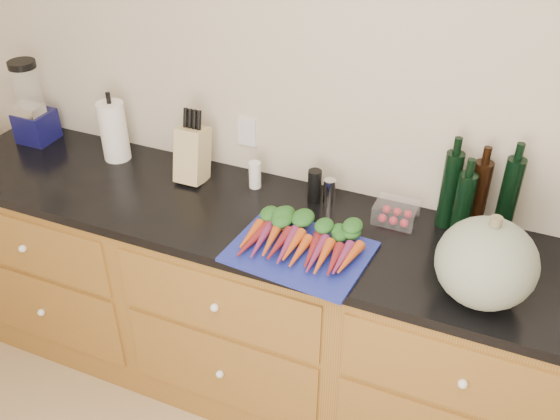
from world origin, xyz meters
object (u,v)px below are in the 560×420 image
at_px(knife_block, 192,155).
at_px(cutting_board, 300,252).
at_px(squash, 486,263).
at_px(paper_towel, 114,131).
at_px(tomato_box, 396,212).
at_px(carrots, 303,240).
at_px(blender_appliance, 32,107).

bearing_deg(knife_block, cutting_board, -26.74).
height_order(squash, knife_block, squash).
distance_m(cutting_board, paper_towel, 1.05).
xyz_separation_m(cutting_board, tomato_box, (0.26, 0.33, 0.03)).
height_order(carrots, blender_appliance, blender_appliance).
height_order(cutting_board, knife_block, knife_block).
height_order(cutting_board, squash, squash).
bearing_deg(paper_towel, tomato_box, 0.46).
xyz_separation_m(blender_appliance, knife_block, (0.84, -0.02, -0.05)).
bearing_deg(knife_block, paper_towel, 177.13).
distance_m(carrots, knife_block, 0.66).
bearing_deg(blender_appliance, cutting_board, -12.50).
relative_size(squash, blender_appliance, 0.83).
xyz_separation_m(squash, knife_block, (-1.21, 0.29, -0.03)).
height_order(cutting_board, blender_appliance, blender_appliance).
xyz_separation_m(cutting_board, paper_towel, (-0.99, 0.32, 0.12)).
distance_m(cutting_board, tomato_box, 0.42).
xyz_separation_m(cutting_board, carrots, (-0.00, 0.03, 0.03)).
distance_m(carrots, paper_towel, 1.04).
height_order(cutting_board, carrots, carrots).
bearing_deg(carrots, squash, -1.84).
distance_m(knife_block, tomato_box, 0.86).
xyz_separation_m(carrots, blender_appliance, (-1.43, 0.29, 0.13)).
distance_m(squash, knife_block, 1.24).
xyz_separation_m(paper_towel, knife_block, (0.40, -0.02, -0.02)).
bearing_deg(tomato_box, carrots, -131.05).
height_order(carrots, knife_block, knife_block).
relative_size(carrots, blender_appliance, 1.11).
relative_size(cutting_board, squash, 1.50).
xyz_separation_m(carrots, squash, (0.62, -0.02, 0.11)).
relative_size(knife_block, tomato_box, 1.44).
xyz_separation_m(cutting_board, blender_appliance, (-1.43, 0.32, 0.16)).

